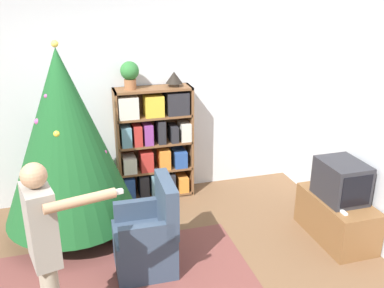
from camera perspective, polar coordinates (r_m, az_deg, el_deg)
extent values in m
cube|color=silver|center=(5.39, -9.68, 6.22)|extent=(8.00, 0.10, 2.60)
cube|color=brown|center=(5.34, -9.87, -0.45)|extent=(0.03, 0.30, 1.44)
cube|color=brown|center=(5.50, -0.32, 0.51)|extent=(0.03, 0.30, 1.44)
cube|color=brown|center=(5.20, -5.26, 7.32)|extent=(0.95, 0.30, 0.03)
cube|color=brown|center=(5.54, -5.32, 0.55)|extent=(0.95, 0.01, 1.44)
cube|color=brown|center=(5.68, -4.81, -6.48)|extent=(0.92, 0.30, 0.03)
cube|color=#284C93|center=(5.54, -8.39, -5.60)|extent=(0.13, 0.25, 0.28)
cube|color=#232328|center=(5.56, -6.50, -5.39)|extent=(0.12, 0.23, 0.29)
cube|color=#5B899E|center=(5.60, -4.86, -5.06)|extent=(0.16, 0.28, 0.29)
cube|color=#232328|center=(5.63, -3.04, -5.02)|extent=(0.11, 0.26, 0.27)
cube|color=orange|center=(5.67, -1.33, -5.16)|extent=(0.13, 0.24, 0.20)
cube|color=brown|center=(5.53, -4.91, -3.24)|extent=(0.92, 0.30, 0.03)
cube|color=beige|center=(5.41, -8.39, -2.61)|extent=(0.16, 0.24, 0.20)
cube|color=#B22D28|center=(5.42, -6.14, -2.19)|extent=(0.16, 0.22, 0.25)
cube|color=orange|center=(5.46, -3.78, -1.93)|extent=(0.14, 0.22, 0.25)
cube|color=#284C93|center=(5.53, -1.74, -1.79)|extent=(0.16, 0.27, 0.21)
cube|color=brown|center=(5.40, -5.03, 0.18)|extent=(0.92, 0.30, 0.03)
cube|color=#5B899E|center=(5.28, -8.84, 1.12)|extent=(0.12, 0.26, 0.25)
cube|color=#B22D28|center=(5.29, -7.33, 1.24)|extent=(0.10, 0.23, 0.25)
cube|color=#843889|center=(5.33, -5.99, 1.49)|extent=(0.11, 0.28, 0.25)
cube|color=#232328|center=(5.33, -4.23, 1.77)|extent=(0.09, 0.25, 0.29)
cube|color=#232328|center=(5.38, -2.53, 1.49)|extent=(0.09, 0.24, 0.21)
cube|color=beige|center=(5.41, -1.00, 1.76)|extent=(0.13, 0.25, 0.23)
cube|color=brown|center=(5.29, -5.15, 3.76)|extent=(0.92, 0.30, 0.03)
cube|color=beige|center=(5.18, -8.60, 4.95)|extent=(0.24, 0.27, 0.26)
cube|color=gold|center=(5.21, -5.13, 5.12)|extent=(0.22, 0.22, 0.25)
cube|color=#232328|center=(5.29, -2.09, 5.55)|extent=(0.27, 0.27, 0.27)
cube|color=brown|center=(4.95, 18.67, -9.31)|extent=(0.48, 0.93, 0.47)
cube|color=#28282D|center=(4.75, 19.28, -4.63)|extent=(0.41, 0.51, 0.42)
cube|color=black|center=(4.56, 21.11, -5.92)|extent=(0.33, 0.01, 0.33)
cube|color=white|center=(4.56, 19.47, -8.53)|extent=(0.04, 0.12, 0.02)
cylinder|color=#4C3323|center=(5.04, -15.30, -10.77)|extent=(0.36, 0.36, 0.10)
cylinder|color=brown|center=(4.99, -15.42, -9.69)|extent=(0.08, 0.08, 0.12)
cone|color=#195123|center=(4.59, -16.57, 0.89)|extent=(1.40, 1.40, 1.83)
sphere|color=#335BB2|center=(4.62, -18.13, 6.37)|extent=(0.05, 0.05, 0.05)
sphere|color=#B74C93|center=(5.29, -12.79, -3.80)|extent=(0.06, 0.06, 0.06)
sphere|color=red|center=(5.03, -15.63, 0.29)|extent=(0.06, 0.06, 0.06)
sphere|color=silver|center=(4.84, -22.15, -5.57)|extent=(0.06, 0.06, 0.06)
sphere|color=red|center=(4.68, -13.80, 3.41)|extent=(0.06, 0.06, 0.06)
sphere|color=#B74C93|center=(4.44, -19.88, 2.82)|extent=(0.07, 0.07, 0.07)
sphere|color=red|center=(5.11, -17.74, -1.11)|extent=(0.05, 0.05, 0.05)
sphere|color=#B74C93|center=(4.54, -11.61, -1.08)|extent=(0.06, 0.06, 0.06)
sphere|color=gold|center=(4.28, -17.58, 1.30)|extent=(0.07, 0.07, 0.07)
sphere|color=#B74C93|center=(4.36, -18.87, 6.06)|extent=(0.04, 0.04, 0.04)
sphere|color=#E5CC4C|center=(4.37, -17.85, 12.61)|extent=(0.07, 0.07, 0.07)
cube|color=#334256|center=(4.27, -6.38, -13.78)|extent=(0.57, 0.57, 0.42)
cube|color=#334256|center=(4.07, -3.41, -8.01)|extent=(0.13, 0.56, 0.50)
cube|color=#334256|center=(4.31, -7.05, -8.61)|extent=(0.51, 0.09, 0.20)
cube|color=#334256|center=(3.91, -6.00, -11.97)|extent=(0.51, 0.09, 0.20)
cube|color=gray|center=(3.17, -19.51, -10.16)|extent=(0.25, 0.35, 0.58)
cylinder|color=tan|center=(3.36, -20.13, -8.99)|extent=(0.07, 0.07, 0.46)
cylinder|color=tan|center=(2.94, -14.65, -7.33)|extent=(0.48, 0.18, 0.07)
cube|color=white|center=(2.99, -10.22, -6.38)|extent=(0.12, 0.06, 0.03)
sphere|color=tan|center=(3.01, -20.36, -3.97)|extent=(0.18, 0.18, 0.18)
cylinder|color=#935B38|center=(5.14, -8.23, 7.90)|extent=(0.14, 0.14, 0.12)
sphere|color=#2D7033|center=(5.11, -8.32, 9.64)|extent=(0.22, 0.22, 0.22)
cylinder|color=#473828|center=(5.25, -2.40, 7.91)|extent=(0.12, 0.12, 0.04)
cone|color=black|center=(5.23, -2.41, 8.87)|extent=(0.20, 0.20, 0.14)
cube|color=#2D7A42|center=(4.86, -9.40, -12.10)|extent=(0.17, 0.11, 0.02)
cube|color=#B22D28|center=(4.83, -9.43, -11.89)|extent=(0.22, 0.13, 0.03)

